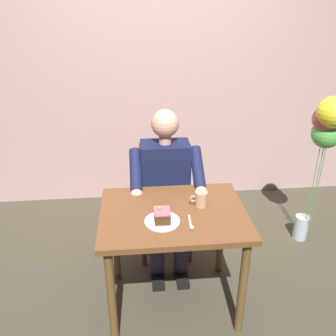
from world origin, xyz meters
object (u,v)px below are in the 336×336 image
Objects in this scene: balloon_display at (326,133)px; coffee_cup at (201,199)px; dining_table at (173,226)px; chair at (164,194)px; seated_person at (166,188)px; cake_slice at (162,215)px; dessert_spoon at (191,224)px.

coffee_cup is at bearing 25.92° from balloon_display.
coffee_cup reaches higher than dining_table.
seated_person reaches higher than chair.
coffee_cup is (-0.18, 0.43, 0.15)m from seated_person.
cake_slice reaches higher than dining_table.
dessert_spoon is 1.35m from balloon_display.
coffee_cup reaches higher than dessert_spoon.
chair is at bearing -83.94° from dessert_spoon.
dessert_spoon is at bearing 96.06° from chair.
balloon_display is at bearing -155.26° from dining_table.
chair is 0.82m from cake_slice.
seated_person is at bearing -97.44° from cake_slice.
coffee_cup is at bearing 106.54° from chair.
dining_table is 6.24× the size of dessert_spoon.
chair is 0.69m from coffee_cup.
dining_table is 0.24m from coffee_cup.
cake_slice is 0.97× the size of coffee_cup.
cake_slice is at bearing 84.24° from chair.
seated_person is 1.27m from balloon_display.
balloon_display is (-1.21, -0.56, 0.38)m from dining_table.
balloon_display is at bearing -148.00° from dessert_spoon.
balloon_display is (-1.21, 0.10, 0.51)m from chair.
seated_person is (0.00, -0.48, 0.00)m from dining_table.
seated_person is 0.64m from dessert_spoon.
coffee_cup is 1.17m from balloon_display.
dining_table is at bearing -126.47° from cake_slice.
dining_table is at bearing 90.00° from seated_person.
chair reaches higher than cake_slice.
seated_person reaches higher than coffee_cup.
dining_table is 0.70× the size of balloon_display.
cake_slice is 0.09× the size of balloon_display.
chair is 0.84m from dessert_spoon.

